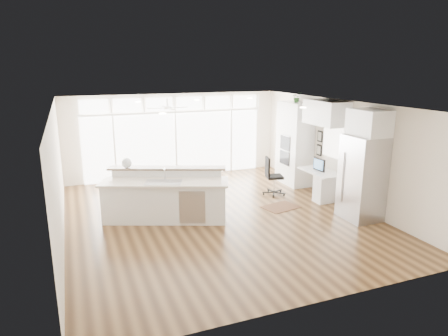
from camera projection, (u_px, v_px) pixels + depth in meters
name	position (u px, v px, depth m)	size (l,w,h in m)	color
floor	(218.00, 216.00, 9.72)	(7.00, 8.00, 0.02)	#402813
ceiling	(218.00, 104.00, 9.05)	(7.00, 8.00, 0.02)	white
wall_back	(175.00, 135.00, 12.99)	(7.00, 0.04, 2.70)	#F0E3D0
wall_front	(314.00, 222.00, 5.78)	(7.00, 0.04, 2.70)	#F0E3D0
wall_left	(58.00, 177.00, 8.15)	(0.04, 8.00, 2.70)	#F0E3D0
wall_right	(341.00, 151.00, 10.62)	(0.04, 8.00, 2.70)	#F0E3D0
glass_wall	(176.00, 145.00, 13.02)	(5.80, 0.06, 2.08)	white
transom_row	(174.00, 104.00, 12.69)	(5.90, 0.06, 0.40)	white
desk_window	(333.00, 142.00, 10.83)	(0.04, 0.85, 0.85)	silver
ceiling_fan	(167.00, 104.00, 11.46)	(1.16, 1.16, 0.32)	white
recessed_lights	(215.00, 105.00, 9.24)	(3.40, 3.00, 0.02)	white
oven_cabinet	(295.00, 144.00, 12.15)	(0.64, 1.20, 2.50)	white
desk_nook	(320.00, 184.00, 11.00)	(0.72, 1.30, 0.76)	white
upper_cabinets	(326.00, 113.00, 10.53)	(0.64, 1.30, 0.64)	white
refrigerator	(362.00, 178.00, 9.35)	(0.76, 0.90, 2.00)	#B1B1B5
fridge_cabinet	(369.00, 123.00, 9.05)	(0.64, 0.90, 0.60)	white
framed_photos	(320.00, 143.00, 11.42)	(0.06, 0.22, 0.80)	black
kitchen_island	(165.00, 196.00, 9.33)	(2.96, 1.11, 1.17)	white
rug	(281.00, 207.00, 10.32)	(0.89, 0.64, 0.01)	#321A0F
office_chair	(274.00, 176.00, 11.21)	(0.56, 0.52, 1.08)	black
fishbowl	(127.00, 163.00, 9.55)	(0.25, 0.25, 0.25)	white
monitor	(319.00, 164.00, 10.83)	(0.08, 0.46, 0.38)	black
keyboard	(313.00, 172.00, 10.82)	(0.13, 0.34, 0.02)	silver
potted_plant	(297.00, 98.00, 11.81)	(0.27, 0.30, 0.24)	#2E5F28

